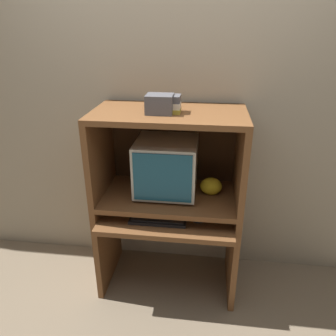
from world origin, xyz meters
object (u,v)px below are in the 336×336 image
snack_bag (211,186)px  keyboard (158,219)px  mouse (198,220)px  book_stack (169,104)px  crt_monitor (166,166)px  storage_box (160,104)px

snack_bag → keyboard: bearing=-149.0°
mouse → book_stack: 0.78m
crt_monitor → storage_box: 0.46m
crt_monitor → keyboard: bearing=-98.5°
mouse → storage_box: bearing=157.2°
snack_bag → book_stack: size_ratio=0.98×
mouse → storage_box: 0.80m
crt_monitor → book_stack: book_stack is taller
mouse → book_stack: bearing=146.3°
snack_bag → storage_box: 0.69m
keyboard → snack_bag: size_ratio=2.54×
storage_box → keyboard: bearing=-90.3°
crt_monitor → snack_bag: size_ratio=2.76×
keyboard → book_stack: size_ratio=2.50×
mouse → crt_monitor: bearing=140.1°
snack_bag → mouse: bearing=-110.5°
keyboard → mouse: size_ratio=5.08×
snack_bag → crt_monitor: bearing=-179.2°
crt_monitor → storage_box: storage_box is taller
crt_monitor → snack_bag: (0.31, 0.00, -0.14)m
keyboard → storage_box: bearing=89.7°
storage_box → crt_monitor: bearing=71.2°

